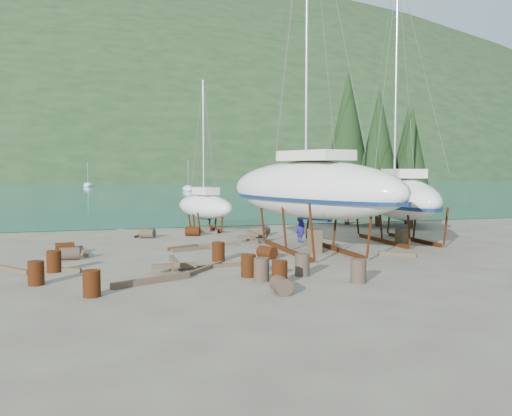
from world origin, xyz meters
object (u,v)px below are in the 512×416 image
object	(u,v)px
worker	(301,225)
large_sailboat_far	(399,197)
small_sailboat_shore	(205,206)
large_sailboat_near	(310,189)

from	to	relation	value
worker	large_sailboat_far	bearing A→B (deg)	-112.22
small_sailboat_shore	worker	distance (m)	8.74
small_sailboat_shore	worker	xyz separation A→B (m)	(4.01, -7.74, -0.71)
large_sailboat_far	worker	world-z (taller)	large_sailboat_far
large_sailboat_near	worker	world-z (taller)	large_sailboat_near
large_sailboat_far	worker	size ratio (longest dim) A/B	8.04
large_sailboat_near	worker	distance (m)	4.02
small_sailboat_shore	large_sailboat_near	bearing A→B (deg)	-92.30
large_sailboat_near	worker	bearing A→B (deg)	58.75
large_sailboat_near	large_sailboat_far	bearing A→B (deg)	-1.69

